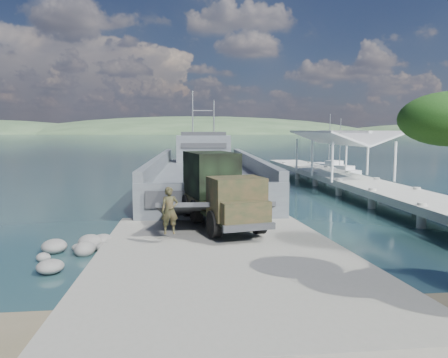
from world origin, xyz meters
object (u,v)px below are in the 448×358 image
military_truck (219,189)px  soldier (170,220)px  sailboat_near (340,172)px  landing_craft (206,179)px  sailboat_far (329,167)px  pier (345,172)px

military_truck → soldier: (-2.46, -3.62, -0.79)m
military_truck → soldier: bearing=-136.1°
military_truck → sailboat_near: sailboat_near is taller
landing_craft → military_truck: bearing=-89.2°
landing_craft → soldier: size_ratio=17.64×
military_truck → sailboat_near: size_ratio=1.18×
soldier → landing_craft: bearing=75.0°
sailboat_far → soldier: bearing=-135.7°
sailboat_near → soldier: bearing=-142.8°
landing_craft → sailboat_near: 19.49m
landing_craft → sailboat_near: (16.67, 10.08, -0.49)m
military_truck → sailboat_far: sailboat_far is taller
pier → landing_craft: bearing=167.3°
sailboat_near → landing_craft: bearing=-169.3°
military_truck → sailboat_far: size_ratio=1.06×
pier → sailboat_far: bearing=73.7°
military_truck → sailboat_near: 32.46m
pier → soldier: bearing=-129.6°
soldier → sailboat_near: 36.79m
soldier → sailboat_near: bearing=50.8°
pier → military_truck: 19.36m
landing_craft → soldier: 21.20m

